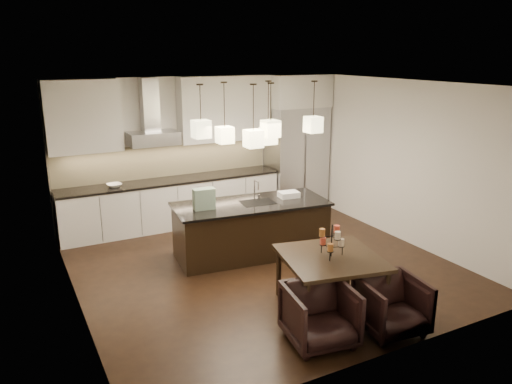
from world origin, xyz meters
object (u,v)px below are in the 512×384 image
dining_table (330,282)px  armchair_right (392,305)px  island_body (251,230)px  refrigerator (296,158)px  armchair_left (320,315)px

dining_table → armchair_right: size_ratio=1.65×
island_body → armchair_right: (0.41, -2.89, -0.09)m
refrigerator → armchair_right: bearing=-108.9°
island_body → armchair_right: bearing=-75.4°
refrigerator → armchair_right: size_ratio=2.93×
island_body → armchair_left: bearing=-93.9°
refrigerator → armchair_right: 5.10m
armchair_left → armchair_right: size_ratio=1.04×
refrigerator → dining_table: (-1.95, -3.97, -0.71)m
armchair_right → armchair_left: bearing=176.3°
island_body → dining_table: bearing=-81.0°
dining_table → armchair_left: size_ratio=1.58×
armchair_left → island_body: bearing=88.4°
island_body → armchair_left: island_body is taller
refrigerator → island_body: 2.86m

